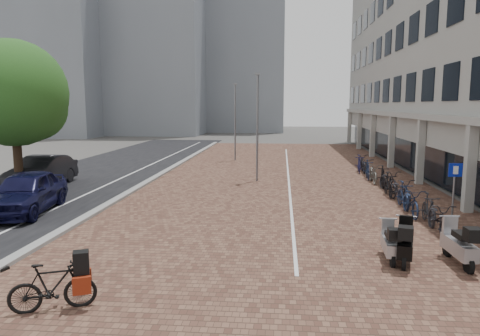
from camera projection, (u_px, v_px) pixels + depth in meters
name	position (u px, v px, depth m)	size (l,w,h in m)	color
ground	(222.00, 237.00, 13.61)	(140.00, 140.00, 0.00)	#474442
plaza_brick	(285.00, 176.00, 25.25)	(14.50, 42.00, 0.04)	brown
street_asphalt	(99.00, 173.00, 26.27)	(8.00, 50.00, 0.03)	black
curb	(163.00, 173.00, 25.90)	(0.35, 42.00, 0.14)	gray
lane_line	(131.00, 173.00, 26.09)	(0.12, 44.00, 0.00)	white
parking_line	(288.00, 176.00, 25.23)	(0.10, 30.00, 0.00)	white
office_building	(467.00, 32.00, 26.97)	(8.40, 40.00, 15.00)	#A2A29D
bg_towers	(166.00, 32.00, 61.19)	(33.00, 23.00, 32.00)	gray
car_navy	(26.00, 192.00, 16.61)	(1.86, 4.63, 1.58)	black
car_dark	(41.00, 172.00, 21.72)	(1.64, 4.70, 1.55)	black
hero_bike	(53.00, 286.00, 8.68)	(1.71, 1.07, 1.17)	black
shoes	(0.00, 271.00, 10.78)	(0.35, 0.29, 0.09)	black
scooter_front	(390.00, 242.00, 11.51)	(0.47, 1.50, 1.03)	#ADADB2
scooter_mid	(405.00, 242.00, 11.34)	(0.52, 1.66, 1.14)	black
scooter_back	(459.00, 243.00, 11.17)	(0.53, 1.70, 1.17)	#AEADB3
parking_sign	(454.00, 185.00, 14.62)	(0.45, 0.10, 2.14)	slate
lamp_near	(257.00, 129.00, 23.07)	(0.12, 0.12, 5.61)	gray
lamp_far	(235.00, 123.00, 31.81)	(0.12, 0.12, 5.50)	slate
street_tree	(18.00, 96.00, 19.91)	(4.77, 4.77, 6.93)	#382619
bike_row	(385.00, 181.00, 20.70)	(1.23, 15.82, 1.05)	black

